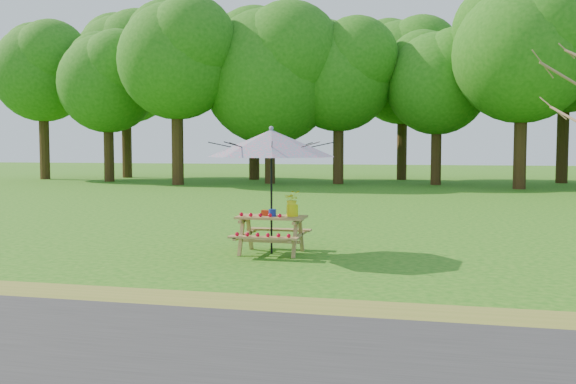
# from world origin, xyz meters

# --- Properties ---
(treeline) EXTENTS (60.00, 12.00, 16.00)m
(treeline) POSITION_xyz_m (0.00, 22.00, 8.00)
(treeline) COLOR #1B6110
(treeline) RESTS_ON ground
(picnic_table) EXTENTS (1.20, 1.32, 0.67)m
(picnic_table) POSITION_xyz_m (-4.96, 0.92, 0.33)
(picnic_table) COLOR #A27A49
(picnic_table) RESTS_ON ground
(patio_umbrella) EXTENTS (2.74, 2.74, 2.25)m
(patio_umbrella) POSITION_xyz_m (-4.96, 0.93, 1.95)
(patio_umbrella) COLOR black
(patio_umbrella) RESTS_ON ground
(produce_bins) EXTENTS (0.29, 0.35, 0.13)m
(produce_bins) POSITION_xyz_m (-4.99, 0.94, 0.72)
(produce_bins) COLOR red
(produce_bins) RESTS_ON picnic_table
(tomatoes_row) EXTENTS (0.77, 0.13, 0.07)m
(tomatoes_row) POSITION_xyz_m (-5.11, 0.75, 0.71)
(tomatoes_row) COLOR red
(tomatoes_row) RESTS_ON picnic_table
(flower_bucket) EXTENTS (0.34, 0.31, 0.45)m
(flower_bucket) POSITION_xyz_m (-4.59, 0.98, 0.91)
(flower_bucket) COLOR yellow
(flower_bucket) RESTS_ON picnic_table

